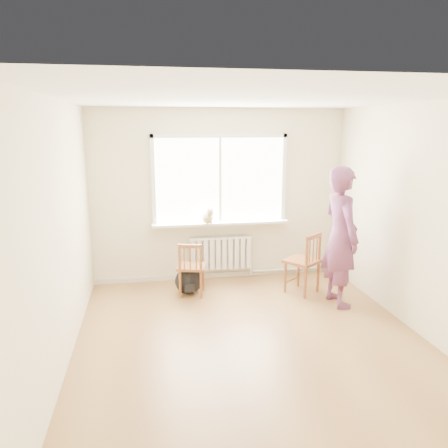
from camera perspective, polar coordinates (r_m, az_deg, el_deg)
name	(u,v)px	position (r m, az deg, el deg)	size (l,w,h in m)	color
floor	(252,342)	(5.21, 3.69, -15.08)	(4.50, 4.50, 0.00)	olive
ceiling	(256,98)	(4.62, 4.18, 16.08)	(4.50, 4.50, 0.00)	white
back_wall	(220,196)	(6.90, -0.57, 3.72)	(4.00, 0.01, 2.70)	beige
window	(220,176)	(6.83, -0.54, 6.28)	(2.12, 0.05, 1.42)	white
windowsill	(221,223)	(6.87, -0.41, 0.12)	(2.15, 0.22, 0.04)	white
radiator	(221,253)	(7.01, -0.43, -3.76)	(1.00, 0.12, 0.55)	white
heating_pipe	(294,269)	(7.45, 9.11, -5.83)	(0.04, 0.04, 1.40)	silver
baseboard	(220,275)	(7.21, -0.53, -6.64)	(4.00, 0.03, 0.08)	beige
chair_left	(191,269)	(6.36, -4.29, -5.87)	(0.47, 0.46, 0.80)	brown
chair_right	(305,263)	(6.52, 10.57, -5.03)	(0.62, 0.62, 0.92)	brown
person	(341,237)	(6.12, 14.99, -1.63)	(0.70, 0.46, 1.91)	#C9435C
cat	(208,216)	(6.73, -2.14, 0.99)	(0.23, 0.41, 0.28)	beige
backpack	(189,281)	(6.48, -4.63, -7.40)	(0.40, 0.30, 0.40)	black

